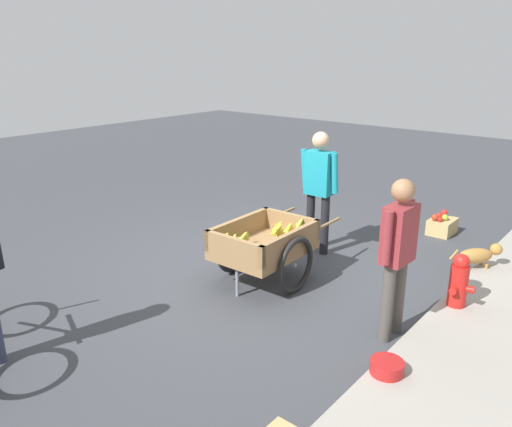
{
  "coord_description": "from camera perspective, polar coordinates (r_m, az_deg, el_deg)",
  "views": [
    {
      "loc": [
        4.33,
        3.68,
        2.56
      ],
      "look_at": [
        0.08,
        0.14,
        0.75
      ],
      "focal_mm": 35.33,
      "sensor_mm": 36.0,
      "label": 1
    }
  ],
  "objects": [
    {
      "name": "plastic_bucket",
      "position": [
        4.31,
        14.53,
        -17.12
      ],
      "size": [
        0.27,
        0.27,
        0.22
      ],
      "primitive_type": "cylinder",
      "color": "#B21E1E",
      "rests_on": "ground"
    },
    {
      "name": "ground_plane",
      "position": [
        6.24,
        -0.55,
        -6.13
      ],
      "size": [
        24.0,
        24.0,
        0.0
      ],
      "primitive_type": "plane",
      "color": "#3D3F44"
    },
    {
      "name": "vendor_person",
      "position": [
        6.46,
        7.15,
        3.55
      ],
      "size": [
        0.21,
        0.56,
        1.59
      ],
      "color": "black",
      "rests_on": "ground"
    },
    {
      "name": "bystander_person",
      "position": [
        4.64,
        15.78,
        -3.62
      ],
      "size": [
        0.52,
        0.21,
        1.51
      ],
      "color": "#4C4742",
      "rests_on": "ground"
    },
    {
      "name": "dog",
      "position": [
        6.43,
        23.85,
        -4.38
      ],
      "size": [
        0.55,
        0.45,
        0.4
      ],
      "color": "#AD7A38",
      "rests_on": "ground"
    },
    {
      "name": "fruit_cart",
      "position": [
        5.71,
        0.89,
        -3.69
      ],
      "size": [
        1.67,
        0.96,
        0.74
      ],
      "color": "#937047",
      "rests_on": "ground"
    },
    {
      "name": "apple_crate",
      "position": [
        7.79,
        20.31,
        -1.24
      ],
      "size": [
        0.44,
        0.32,
        0.32
      ],
      "color": "tan",
      "rests_on": "ground"
    },
    {
      "name": "fire_hydrant",
      "position": [
        5.41,
        21.92,
        -7.61
      ],
      "size": [
        0.25,
        0.25,
        0.67
      ],
      "color": "red",
      "rests_on": "ground"
    }
  ]
}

